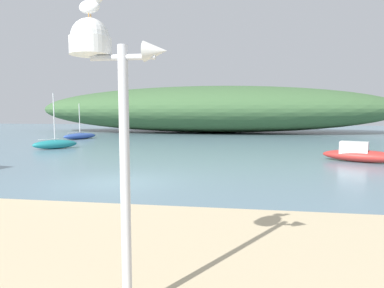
# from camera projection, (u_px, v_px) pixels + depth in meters

# --- Properties ---
(ground_plane) EXTENTS (120.00, 120.00, 0.00)m
(ground_plane) POSITION_uv_depth(u_px,v_px,m) (119.00, 182.00, 12.64)
(ground_plane) COLOR slate
(distant_hill) EXTENTS (48.74, 15.31, 6.24)m
(distant_hill) POSITION_uv_depth(u_px,v_px,m) (212.00, 109.00, 44.58)
(distant_hill) COLOR #3D6038
(distant_hill) RESTS_ON ground
(mast_structure) EXTENTS (1.16, 0.48, 3.59)m
(mast_structure) POSITION_uv_depth(u_px,v_px,m) (104.00, 76.00, 3.84)
(mast_structure) COLOR silver
(mast_structure) RESTS_ON beach_sand
(seagull_on_radar) EXTENTS (0.38, 0.18, 0.26)m
(seagull_on_radar) POSITION_uv_depth(u_px,v_px,m) (91.00, 5.00, 3.78)
(seagull_on_radar) COLOR orange
(seagull_on_radar) RESTS_ON mast_structure
(sailboat_far_right) EXTENTS (2.79, 3.68, 3.60)m
(sailboat_far_right) POSITION_uv_depth(u_px,v_px,m) (80.00, 136.00, 33.25)
(sailboat_far_right) COLOR #2D4C9E
(sailboat_far_right) RESTS_ON ground
(motorboat_off_point) EXTENTS (4.14, 2.63, 1.09)m
(motorboat_off_point) POSITION_uv_depth(u_px,v_px,m) (360.00, 154.00, 17.85)
(motorboat_off_point) COLOR #B72D28
(motorboat_off_point) RESTS_ON ground
(sailboat_west_reach) EXTENTS (2.91, 2.78, 4.12)m
(sailboat_west_reach) POSITION_uv_depth(u_px,v_px,m) (55.00, 144.00, 24.32)
(sailboat_west_reach) COLOR teal
(sailboat_west_reach) RESTS_ON ground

